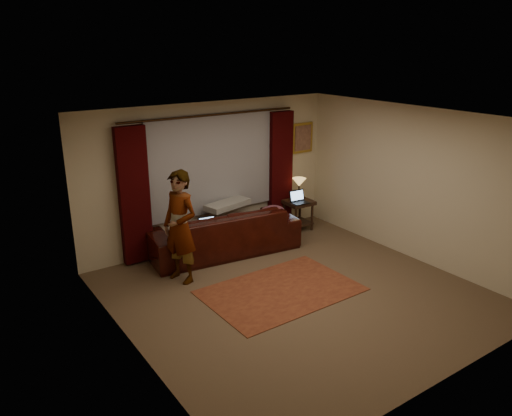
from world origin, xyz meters
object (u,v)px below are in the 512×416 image
Objects in this scene: end_table at (298,215)px; tiffany_lamp at (299,189)px; laptop_table at (300,197)px; sofa at (223,224)px; person at (180,227)px; laptop_sofa at (209,225)px.

tiffany_lamp is (0.06, 0.06, 0.52)m from end_table.
laptop_table is (-0.08, -0.15, 0.42)m from end_table.
end_table is 0.52m from tiffany_lamp.
sofa is 4.42× the size of end_table.
laptop_table is at bearing 84.00° from person.
end_table is at bearing -133.69° from tiffany_lamp.
person is at bearing -166.24° from end_table.
tiffany_lamp is at bearing 60.64° from laptop_table.
person reaches higher than laptop_sofa.
laptop_sofa is at bearing -170.42° from tiffany_lamp.
sofa reaches higher than tiffany_lamp.
sofa is 0.44m from laptop_sofa.
end_table is 0.45m from laptop_table.
laptop_table reaches higher than end_table.
person reaches higher than laptop_table.
tiffany_lamp is 3.08m from person.
sofa is 8.05× the size of laptop_sofa.
person reaches higher than tiffany_lamp.
tiffany_lamp reaches higher than end_table.
laptop_table is (2.12, 0.17, 0.07)m from laptop_sofa.
sofa is 6.15× the size of tiffany_lamp.
tiffany_lamp is at bearing 87.42° from person.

